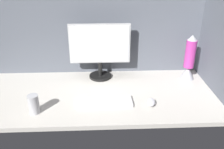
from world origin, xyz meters
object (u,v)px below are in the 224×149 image
at_px(mug_steel, 34,104).
at_px(monitor, 100,48).
at_px(mouse, 151,102).
at_px(lava_lamp, 189,61).
at_px(keyboard, 105,102).

bearing_deg(mug_steel, monitor, 50.04).
height_order(monitor, mouse, monitor).
bearing_deg(mouse, monitor, 140.20).
bearing_deg(mug_steel, lava_lamp, 21.39).
bearing_deg(lava_lamp, mouse, -134.08).
bearing_deg(mouse, keyboard, -172.36).
xyz_separation_m(monitor, mug_steel, (-0.42, -0.50, -0.18)).
bearing_deg(keyboard, mouse, -6.05).
xyz_separation_m(monitor, lava_lamp, (0.70, -0.06, -0.09)).
relative_size(keyboard, lava_lamp, 1.02).
height_order(mouse, lava_lamp, lava_lamp).
distance_m(monitor, keyboard, 0.47).
distance_m(mouse, lava_lamp, 0.54).
height_order(monitor, keyboard, monitor).
distance_m(keyboard, mouse, 0.31).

